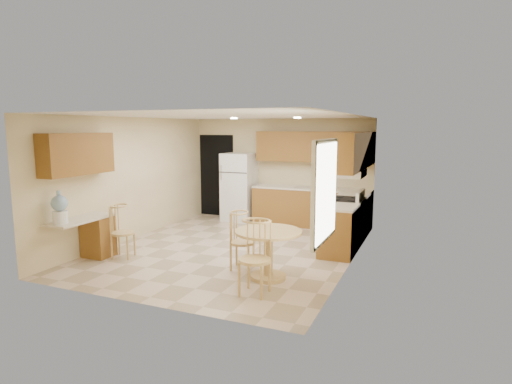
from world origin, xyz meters
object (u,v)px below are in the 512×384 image
at_px(chair_table_b, 252,252).
at_px(stove, 345,221).
at_px(chair_desk, 119,227).
at_px(chair_table_a, 240,236).
at_px(dining_table, 268,247).
at_px(refrigerator, 239,187).
at_px(water_crock, 60,209).

bearing_deg(chair_table_b, stove, -102.87).
relative_size(stove, chair_desk, 1.17).
distance_m(chair_table_a, chair_desk, 2.23).
bearing_deg(dining_table, stove, 73.62).
bearing_deg(chair_table_a, stove, 143.70).
bearing_deg(chair_table_a, chair_table_b, 26.44).
bearing_deg(chair_desk, refrigerator, 155.82).
height_order(stove, dining_table, stove).
bearing_deg(chair_desk, water_crock, -43.38).
height_order(dining_table, chair_table_b, chair_table_b).
relative_size(stove, water_crock, 2.05).
bearing_deg(refrigerator, chair_desk, -99.24).
distance_m(stove, chair_desk, 4.26).
bearing_deg(chair_table_a, chair_desk, -90.94).
xyz_separation_m(stove, chair_desk, (-3.47, -2.47, 0.10)).
bearing_deg(stove, chair_table_a, -119.30).
relative_size(dining_table, water_crock, 1.92).
xyz_separation_m(chair_table_a, water_crock, (-2.67, -1.07, 0.44)).
bearing_deg(chair_desk, stove, 110.45).
bearing_deg(chair_table_b, chair_desk, -14.53).
height_order(chair_table_a, chair_table_b, chair_table_b).
relative_size(chair_desk, water_crock, 1.75).
height_order(refrigerator, chair_table_b, refrigerator).
xyz_separation_m(chair_table_a, chair_table_b, (0.60, -0.91, 0.05)).
distance_m(refrigerator, water_crock, 4.64).
relative_size(refrigerator, chair_table_b, 1.62).
bearing_deg(water_crock, chair_table_a, 21.76).
relative_size(stove, dining_table, 1.07).
height_order(refrigerator, water_crock, refrigerator).
height_order(chair_desk, water_crock, water_crock).
bearing_deg(stove, chair_desk, -144.61).
height_order(stove, chair_table_a, stove).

